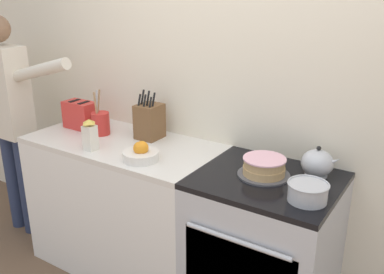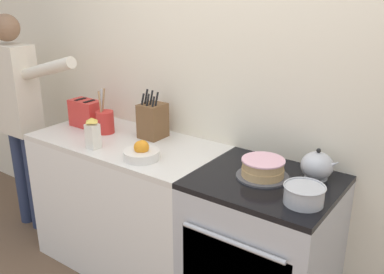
{
  "view_description": "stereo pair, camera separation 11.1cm",
  "coord_description": "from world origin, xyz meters",
  "px_view_note": "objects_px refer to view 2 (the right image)",
  "views": [
    {
      "loc": [
        1.09,
        -1.6,
        1.89
      ],
      "look_at": [
        -0.13,
        0.29,
        1.08
      ],
      "focal_mm": 40.0,
      "sensor_mm": 36.0,
      "label": 1
    },
    {
      "loc": [
        1.18,
        -1.54,
        1.89
      ],
      "look_at": [
        -0.13,
        0.29,
        1.08
      ],
      "focal_mm": 40.0,
      "sensor_mm": 36.0,
      "label": 2
    }
  ],
  "objects_px": {
    "tea_kettle": "(317,166)",
    "knife_block": "(153,120)",
    "utensil_crock": "(105,121)",
    "person_baker": "(18,107)",
    "milk_carton": "(93,134)",
    "toaster": "(86,113)",
    "mixing_bowl": "(304,194)",
    "fruit_bowl": "(141,152)",
    "stove_range": "(261,255)",
    "layer_cake": "(263,169)"
  },
  "relations": [
    {
      "from": "tea_kettle",
      "to": "knife_block",
      "type": "height_order",
      "value": "knife_block"
    },
    {
      "from": "utensil_crock",
      "to": "person_baker",
      "type": "height_order",
      "value": "person_baker"
    },
    {
      "from": "person_baker",
      "to": "knife_block",
      "type": "bearing_deg",
      "value": 0.3
    },
    {
      "from": "milk_carton",
      "to": "person_baker",
      "type": "relative_size",
      "value": 0.12
    },
    {
      "from": "knife_block",
      "to": "toaster",
      "type": "height_order",
      "value": "knife_block"
    },
    {
      "from": "mixing_bowl",
      "to": "milk_carton",
      "type": "relative_size",
      "value": 1.0
    },
    {
      "from": "fruit_bowl",
      "to": "toaster",
      "type": "relative_size",
      "value": 0.86
    },
    {
      "from": "toaster",
      "to": "person_baker",
      "type": "bearing_deg",
      "value": -165.04
    },
    {
      "from": "knife_block",
      "to": "person_baker",
      "type": "xyz_separation_m",
      "value": [
        -1.12,
        -0.26,
        -0.03
      ]
    },
    {
      "from": "fruit_bowl",
      "to": "person_baker",
      "type": "height_order",
      "value": "person_baker"
    },
    {
      "from": "tea_kettle",
      "to": "person_baker",
      "type": "height_order",
      "value": "person_baker"
    },
    {
      "from": "knife_block",
      "to": "person_baker",
      "type": "height_order",
      "value": "person_baker"
    },
    {
      "from": "stove_range",
      "to": "mixing_bowl",
      "type": "bearing_deg",
      "value": -26.4
    },
    {
      "from": "milk_carton",
      "to": "tea_kettle",
      "type": "bearing_deg",
      "value": 16.66
    },
    {
      "from": "layer_cake",
      "to": "mixing_bowl",
      "type": "distance_m",
      "value": 0.32
    },
    {
      "from": "utensil_crock",
      "to": "fruit_bowl",
      "type": "bearing_deg",
      "value": -21.53
    },
    {
      "from": "fruit_bowl",
      "to": "person_baker",
      "type": "bearing_deg",
      "value": 177.07
    },
    {
      "from": "utensil_crock",
      "to": "milk_carton",
      "type": "distance_m",
      "value": 0.29
    },
    {
      "from": "mixing_bowl",
      "to": "utensil_crock",
      "type": "bearing_deg",
      "value": 173.72
    },
    {
      "from": "tea_kettle",
      "to": "mixing_bowl",
      "type": "height_order",
      "value": "tea_kettle"
    },
    {
      "from": "knife_block",
      "to": "person_baker",
      "type": "bearing_deg",
      "value": -167.12
    },
    {
      "from": "stove_range",
      "to": "toaster",
      "type": "distance_m",
      "value": 1.54
    },
    {
      "from": "utensil_crock",
      "to": "layer_cake",
      "type": "bearing_deg",
      "value": -0.77
    },
    {
      "from": "toaster",
      "to": "stove_range",
      "type": "bearing_deg",
      "value": -2.28
    },
    {
      "from": "layer_cake",
      "to": "knife_block",
      "type": "bearing_deg",
      "value": 171.07
    },
    {
      "from": "utensil_crock",
      "to": "person_baker",
      "type": "bearing_deg",
      "value": -170.4
    },
    {
      "from": "layer_cake",
      "to": "fruit_bowl",
      "type": "relative_size",
      "value": 1.33
    },
    {
      "from": "mixing_bowl",
      "to": "utensil_crock",
      "type": "height_order",
      "value": "utensil_crock"
    },
    {
      "from": "mixing_bowl",
      "to": "toaster",
      "type": "bearing_deg",
      "value": 173.81
    },
    {
      "from": "milk_carton",
      "to": "stove_range",
      "type": "bearing_deg",
      "value": 11.01
    },
    {
      "from": "layer_cake",
      "to": "utensil_crock",
      "type": "distance_m",
      "value": 1.19
    },
    {
      "from": "mixing_bowl",
      "to": "milk_carton",
      "type": "bearing_deg",
      "value": -176.46
    },
    {
      "from": "knife_block",
      "to": "utensil_crock",
      "type": "xyz_separation_m",
      "value": [
        -0.32,
        -0.12,
        -0.04
      ]
    },
    {
      "from": "stove_range",
      "to": "milk_carton",
      "type": "distance_m",
      "value": 1.22
    },
    {
      "from": "milk_carton",
      "to": "person_baker",
      "type": "distance_m",
      "value": 0.95
    },
    {
      "from": "milk_carton",
      "to": "mixing_bowl",
      "type": "bearing_deg",
      "value": 3.54
    },
    {
      "from": "toaster",
      "to": "tea_kettle",
      "type": "bearing_deg",
      "value": 4.05
    },
    {
      "from": "fruit_bowl",
      "to": "knife_block",
      "type": "bearing_deg",
      "value": 120.31
    },
    {
      "from": "milk_carton",
      "to": "person_baker",
      "type": "height_order",
      "value": "person_baker"
    },
    {
      "from": "stove_range",
      "to": "knife_block",
      "type": "height_order",
      "value": "knife_block"
    },
    {
      "from": "mixing_bowl",
      "to": "utensil_crock",
      "type": "relative_size",
      "value": 0.65
    },
    {
      "from": "utensil_crock",
      "to": "toaster",
      "type": "distance_m",
      "value": 0.21
    },
    {
      "from": "knife_block",
      "to": "fruit_bowl",
      "type": "height_order",
      "value": "knife_block"
    },
    {
      "from": "tea_kettle",
      "to": "milk_carton",
      "type": "bearing_deg",
      "value": -163.34
    },
    {
      "from": "mixing_bowl",
      "to": "person_baker",
      "type": "relative_size",
      "value": 0.12
    },
    {
      "from": "stove_range",
      "to": "fruit_bowl",
      "type": "height_order",
      "value": "fruit_bowl"
    },
    {
      "from": "mixing_bowl",
      "to": "utensil_crock",
      "type": "xyz_separation_m",
      "value": [
        -1.48,
        0.16,
        0.03
      ]
    },
    {
      "from": "knife_block",
      "to": "toaster",
      "type": "bearing_deg",
      "value": -169.41
    },
    {
      "from": "stove_range",
      "to": "tea_kettle",
      "type": "xyz_separation_m",
      "value": [
        0.2,
        0.17,
        0.53
      ]
    },
    {
      "from": "utensil_crock",
      "to": "mixing_bowl",
      "type": "bearing_deg",
      "value": -6.28
    }
  ]
}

